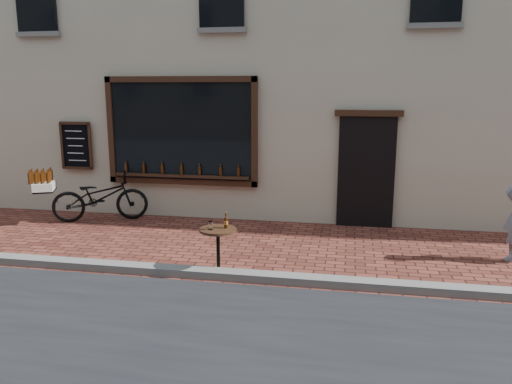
# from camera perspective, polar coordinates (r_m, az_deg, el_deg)

# --- Properties ---
(ground) EXTENTS (90.00, 90.00, 0.00)m
(ground) POSITION_cam_1_polar(r_m,az_deg,el_deg) (7.22, -2.66, -10.49)
(ground) COLOR #51221A
(ground) RESTS_ON ground
(kerb) EXTENTS (90.00, 0.25, 0.12)m
(kerb) POSITION_cam_1_polar(r_m,az_deg,el_deg) (7.38, -2.30, -9.48)
(kerb) COLOR slate
(kerb) RESTS_ON ground
(cargo_bicycle) EXTENTS (2.29, 1.46, 1.09)m
(cargo_bicycle) POSITION_cam_1_polar(r_m,az_deg,el_deg) (10.89, -17.59, -0.49)
(cargo_bicycle) COLOR black
(cargo_bicycle) RESTS_ON ground
(bistro_table) EXTENTS (0.55, 0.55, 0.95)m
(bistro_table) POSITION_cam_1_polar(r_m,az_deg,el_deg) (7.44, -4.33, -5.70)
(bistro_table) COLOR black
(bistro_table) RESTS_ON ground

